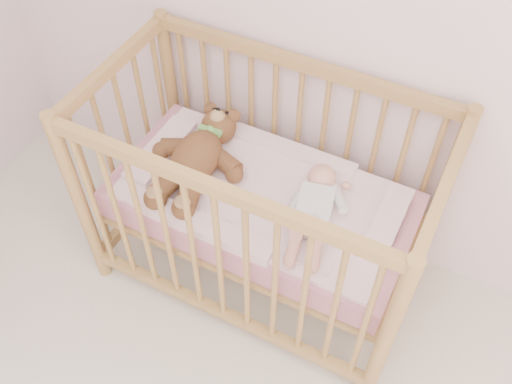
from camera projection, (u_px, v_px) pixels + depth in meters
The scene contains 5 objects.
crib at pixel (262, 202), 2.34m from camera, with size 1.36×0.76×1.00m, color #B4844C, non-canonical shape.
mattress at pixel (261, 205), 2.35m from camera, with size 1.22×0.62×0.13m, color #C87D8C.
blanket at pixel (262, 193), 2.29m from camera, with size 1.10×0.58×0.06m, color #EFA4B0, non-canonical shape.
baby at pixel (315, 206), 2.16m from camera, with size 0.24×0.51×0.12m, color silver, non-canonical shape.
teddy_bear at pixel (197, 158), 2.30m from camera, with size 0.42×0.60×0.17m, color brown, non-canonical shape.
Camera 1 is at (0.22, 0.28, 2.32)m, focal length 40.00 mm.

